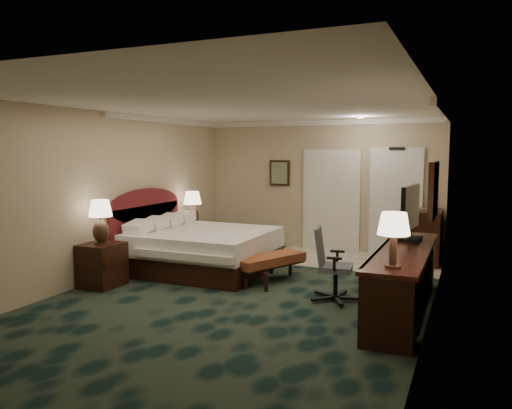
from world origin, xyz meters
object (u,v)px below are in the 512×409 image
at_px(bed, 204,250).
at_px(minibar, 426,237).
at_px(nightstand_near, 102,265).
at_px(nightstand_far, 193,239).
at_px(lamp_far, 193,208).
at_px(bed_bench, 269,269).
at_px(desk_chair, 336,265).
at_px(tv, 410,213).
at_px(lamp_near, 101,222).
at_px(desk, 403,281).

height_order(bed, minibar, minibar).
distance_m(nightstand_near, nightstand_far, 2.74).
distance_m(lamp_far, bed_bench, 2.77).
xyz_separation_m(nightstand_near, desk_chair, (3.46, 0.70, 0.18)).
relative_size(nightstand_near, tv, 0.67).
relative_size(bed, nightstand_far, 3.77).
bearing_deg(desk_chair, nightstand_far, 140.27).
relative_size(lamp_near, minibar, 0.68).
relative_size(bed, desk_chair, 2.18).
relative_size(nightstand_near, minibar, 0.67).
distance_m(desk, tv, 1.04).
bearing_deg(tv, minibar, 93.87).
relative_size(tv, desk_chair, 0.97).
height_order(lamp_far, bed_bench, lamp_far).
distance_m(lamp_near, minibar, 5.74).
xyz_separation_m(lamp_near, desk_chair, (3.45, 0.71, -0.49)).
bearing_deg(desk, minibar, 89.64).
height_order(nightstand_far, lamp_near, lamp_near).
height_order(bed_bench, minibar, minibar).
xyz_separation_m(nightstand_near, bed_bench, (2.24, 1.26, -0.12)).
relative_size(desk, minibar, 2.91).
bearing_deg(lamp_near, nightstand_far, 90.87).
relative_size(desk, tv, 2.91).
xyz_separation_m(bed_bench, tv, (2.13, -0.07, 1.00)).
bearing_deg(desk, bed_bench, 161.01).
xyz_separation_m(nightstand_near, minibar, (4.40, 3.65, 0.16)).
bearing_deg(lamp_near, bed, 59.47).
height_order(lamp_near, tv, tv).
distance_m(bed_bench, tv, 2.35).
bearing_deg(lamp_far, nightstand_far, 130.77).
xyz_separation_m(bed, lamp_far, (-0.92, 1.18, 0.57)).
bearing_deg(minibar, lamp_far, -167.97).
distance_m(nightstand_near, desk, 4.42).
height_order(nightstand_far, bed_bench, nightstand_far).
distance_m(desk, minibar, 3.12).
bearing_deg(tv, nightstand_near, -160.21).
xyz_separation_m(bed, nightstand_far, (-0.95, 1.21, -0.06)).
xyz_separation_m(nightstand_near, nightstand_far, (-0.03, 2.74, -0.04)).
distance_m(lamp_near, desk, 4.45).
bearing_deg(minibar, tv, -90.72).
relative_size(nightstand_near, desk, 0.23).
relative_size(nightstand_far, tv, 0.59).
xyz_separation_m(nightstand_far, tv, (4.41, -1.55, 0.92)).
xyz_separation_m(desk_chair, minibar, (0.94, 2.95, -0.01)).
bearing_deg(lamp_far, desk_chair, -30.06).
xyz_separation_m(nightstand_near, lamp_near, (0.01, -0.01, 0.67)).
xyz_separation_m(tv, minibar, (0.03, 2.46, -0.72)).
relative_size(lamp_near, tv, 0.68).
xyz_separation_m(nightstand_near, tv, (4.37, 1.19, 0.88)).
bearing_deg(desk, bed, 163.86).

